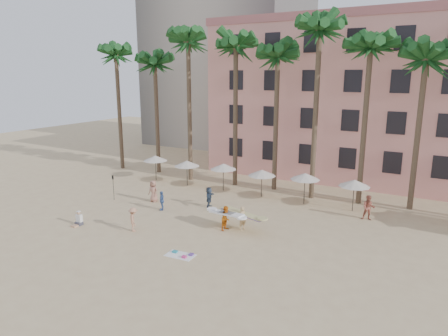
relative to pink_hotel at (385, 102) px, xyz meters
name	(u,v)px	position (x,y,z in m)	size (l,w,h in m)	color
ground	(195,252)	(-7.00, -26.00, -8.00)	(120.00, 120.00, 0.00)	#D1B789
pink_hotel	(385,102)	(0.00, 0.00, 0.00)	(35.00, 14.00, 16.00)	#FCA599
palm_row	(292,49)	(-6.49, -11.00, 4.97)	(44.40, 5.40, 16.30)	brown
umbrella_row	(242,169)	(-10.00, -13.50, -5.67)	(22.50, 2.70, 2.73)	#332B23
beach_towel	(181,255)	(-7.42, -26.85, -7.97)	(1.86, 1.12, 0.14)	white
carrier_yellow	(243,217)	(-5.99, -21.30, -7.01)	(3.35, 1.21, 1.74)	tan
carrier_white	(226,217)	(-7.01, -21.86, -7.06)	(2.81, 1.25, 1.77)	orange
beachgoers	(213,203)	(-9.51, -19.45, -7.10)	(18.08, 11.44, 1.93)	#AD7461
paddle	(113,184)	(-19.00, -20.63, -6.59)	(0.18, 0.04, 2.23)	black
seated_man	(78,220)	(-16.91, -26.39, -7.64)	(0.47, 0.81, 1.05)	#3F3F4C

